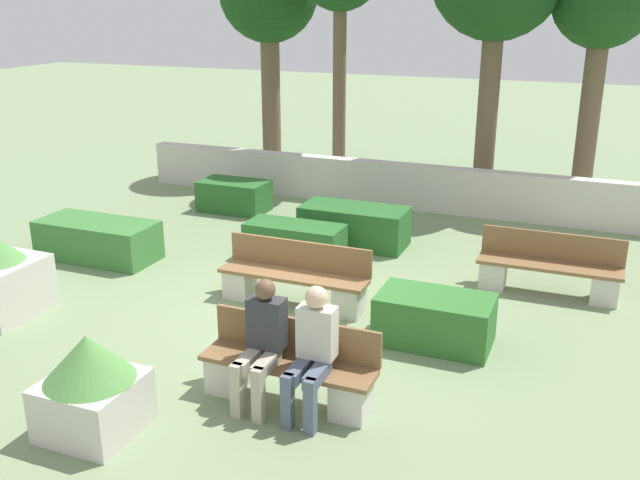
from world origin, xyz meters
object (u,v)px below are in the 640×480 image
object	(u,v)px
person_seated_woman	(312,346)
person_seated_man	(262,338)
planter_corner_right	(91,384)
bench_front	(289,371)
bench_right_side	(294,281)
tree_rightmost	(603,6)
bench_left_side	(549,271)

from	to	relation	value
person_seated_woman	person_seated_man	bearing A→B (deg)	-179.75
planter_corner_right	bench_front	bearing A→B (deg)	38.82
bench_front	planter_corner_right	xyz separation A→B (m)	(-1.52, -1.23, 0.19)
bench_right_side	planter_corner_right	distance (m)	3.57
bench_front	person_seated_man	xyz separation A→B (m)	(-0.24, -0.14, 0.41)
bench_front	bench_right_side	bearing A→B (deg)	112.79
planter_corner_right	tree_rightmost	world-z (taller)	tree_rightmost
bench_front	bench_right_side	world-z (taller)	same
bench_front	tree_rightmost	size ratio (longest dim) A/B	0.37
person_seated_woman	tree_rightmost	bearing A→B (deg)	77.00
bench_front	tree_rightmost	bearing A→B (deg)	74.86
person_seated_man	planter_corner_right	xyz separation A→B (m)	(-1.29, -1.09, -0.22)
bench_front	bench_right_side	xyz separation A→B (m)	(-0.96, 2.29, 0.01)
bench_right_side	planter_corner_right	size ratio (longest dim) A/B	2.05
bench_front	bench_right_side	size ratio (longest dim) A/B	0.89
person_seated_woman	planter_corner_right	bearing A→B (deg)	-149.47
person_seated_man	person_seated_woman	size ratio (longest dim) A/B	0.99
planter_corner_right	tree_rightmost	xyz separation A→B (m)	(3.93, 10.12, 3.35)
bench_right_side	person_seated_man	bearing A→B (deg)	-73.02
person_seated_man	bench_left_side	bearing A→B (deg)	59.06
bench_left_side	person_seated_man	size ratio (longest dim) A/B	1.48
person_seated_man	tree_rightmost	size ratio (longest dim) A/B	0.27
person_seated_man	person_seated_woman	distance (m)	0.56
bench_front	planter_corner_right	distance (m)	1.96
person_seated_woman	bench_right_side	bearing A→B (deg)	117.90
bench_right_side	person_seated_man	distance (m)	2.57
person_seated_man	planter_corner_right	size ratio (longest dim) A/B	1.31
person_seated_man	bench_right_side	bearing A→B (deg)	106.67
person_seated_man	tree_rightmost	bearing A→B (deg)	73.69
bench_left_side	person_seated_man	bearing A→B (deg)	-117.89
bench_right_side	person_seated_man	size ratio (longest dim) A/B	1.57
person_seated_man	person_seated_woman	xyz separation A→B (m)	(0.56, 0.00, 0.01)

